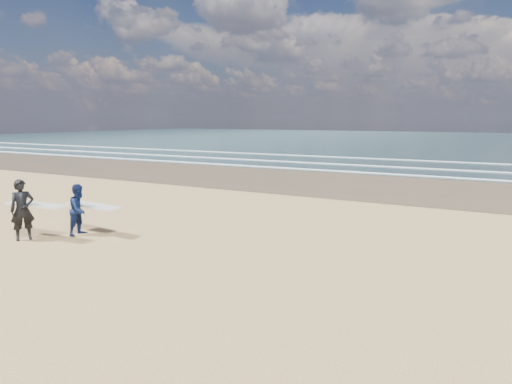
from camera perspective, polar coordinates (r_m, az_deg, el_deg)
The scene contains 2 objects.
surfer_near at distance 15.97m, azimuth -27.01°, elevation -1.94°, with size 2.24×1.13×1.91m.
surfer_far at distance 15.94m, azimuth -21.06°, elevation -2.02°, with size 2.23×1.13×1.68m.
Camera 1 is at (11.78, -8.20, 3.80)m, focal length 32.00 mm.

